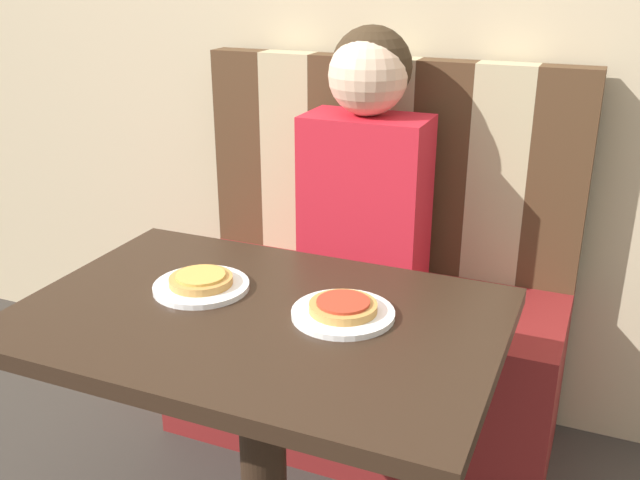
% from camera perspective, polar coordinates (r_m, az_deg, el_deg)
% --- Properties ---
extents(booth_seat, '(1.12, 0.48, 0.50)m').
position_cam_1_polar(booth_seat, '(2.15, 3.32, -9.60)').
color(booth_seat, maroon).
rests_on(booth_seat, ground_plane).
extents(booth_backrest, '(1.12, 0.08, 0.61)m').
position_cam_1_polar(booth_backrest, '(2.11, 5.47, 6.09)').
color(booth_backrest, '#4C331E').
rests_on(booth_backrest, booth_seat).
extents(dining_table, '(0.95, 0.64, 0.71)m').
position_cam_1_polar(dining_table, '(1.47, -4.85, -9.34)').
color(dining_table, black).
rests_on(dining_table, ground_plane).
extents(person, '(0.33, 0.23, 0.71)m').
position_cam_1_polar(person, '(1.91, 3.76, 6.72)').
color(person, red).
rests_on(person, booth_seat).
extents(plate_left, '(0.20, 0.20, 0.01)m').
position_cam_1_polar(plate_left, '(1.53, -9.47, -3.68)').
color(plate_left, white).
rests_on(plate_left, dining_table).
extents(plate_right, '(0.20, 0.20, 0.01)m').
position_cam_1_polar(plate_right, '(1.40, 1.85, -5.90)').
color(plate_right, white).
rests_on(plate_right, dining_table).
extents(pizza_left, '(0.13, 0.13, 0.02)m').
position_cam_1_polar(pizza_left, '(1.52, -9.51, -3.13)').
color(pizza_left, '#C68E47').
rests_on(pizza_left, plate_left).
extents(pizza_right, '(0.13, 0.13, 0.02)m').
position_cam_1_polar(pizza_right, '(1.39, 1.86, -5.31)').
color(pizza_right, '#C68E47').
rests_on(pizza_right, plate_right).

